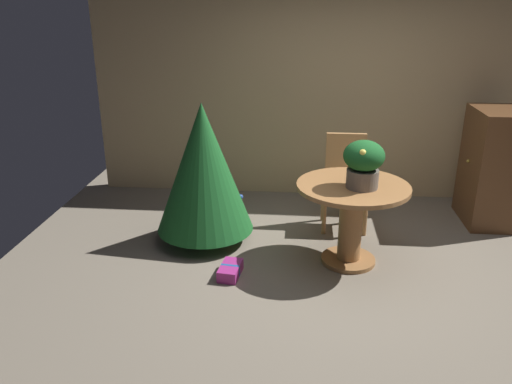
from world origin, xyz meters
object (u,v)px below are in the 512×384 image
object	(u,v)px
round_dining_table	(351,210)
wooden_cabinet	(492,167)
flower_vase	(363,162)
wooden_chair_far	(345,177)
holiday_tree	(203,168)
gift_box_purple	(230,271)

from	to	relation	value
round_dining_table	wooden_cabinet	size ratio (longest dim) A/B	0.81
flower_vase	wooden_cabinet	bearing A→B (deg)	37.49
wooden_cabinet	wooden_chair_far	bearing A→B (deg)	-171.09
flower_vase	wooden_cabinet	distance (m)	1.95
wooden_cabinet	flower_vase	bearing A→B (deg)	-142.51
wooden_chair_far	holiday_tree	world-z (taller)	holiday_tree
round_dining_table	gift_box_purple	distance (m)	1.22
round_dining_table	wooden_cabinet	bearing A→B (deg)	34.74
gift_box_purple	wooden_cabinet	xyz separation A→B (m)	(2.65, 1.46, 0.57)
wooden_cabinet	round_dining_table	bearing A→B (deg)	-145.26
holiday_tree	wooden_chair_far	bearing A→B (deg)	19.89
wooden_cabinet	gift_box_purple	bearing A→B (deg)	-151.06
wooden_chair_far	round_dining_table	bearing A→B (deg)	-90.00
flower_vase	gift_box_purple	world-z (taller)	flower_vase
round_dining_table	wooden_chair_far	bearing A→B (deg)	90.00
round_dining_table	wooden_chair_far	world-z (taller)	wooden_chair_far
holiday_tree	wooden_cabinet	size ratio (longest dim) A/B	1.14
wooden_chair_far	holiday_tree	xyz separation A→B (m)	(-1.41, -0.51, 0.22)
gift_box_purple	wooden_cabinet	distance (m)	3.08
flower_vase	wooden_chair_far	size ratio (longest dim) A/B	0.42
flower_vase	holiday_tree	world-z (taller)	holiday_tree
flower_vase	holiday_tree	bearing A→B (deg)	164.75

